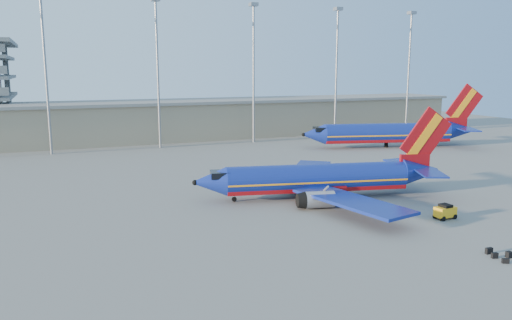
# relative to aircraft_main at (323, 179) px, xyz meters

# --- Properties ---
(ground) EXTENTS (220.00, 220.00, 0.00)m
(ground) POSITION_rel_aircraft_main_xyz_m (-4.96, 0.48, -2.31)
(ground) COLOR slate
(ground) RESTS_ON ground
(terminal_building) EXTENTS (122.00, 16.00, 8.50)m
(terminal_building) POSITION_rel_aircraft_main_xyz_m (5.04, 58.48, 2.01)
(terminal_building) COLOR gray
(terminal_building) RESTS_ON ground
(light_mast_row) EXTENTS (101.60, 1.60, 28.65)m
(light_mast_row) POSITION_rel_aircraft_main_xyz_m (0.04, 46.48, 15.24)
(light_mast_row) COLOR gray
(light_mast_row) RESTS_ON ground
(aircraft_main) EXTENTS (31.54, 30.01, 10.81)m
(aircraft_main) POSITION_rel_aircraft_main_xyz_m (0.00, 0.00, 0.00)
(aircraft_main) COLOR navy
(aircraft_main) RESTS_ON ground
(aircraft_second) EXTENTS (36.24, 17.27, 12.52)m
(aircraft_second) POSITION_rel_aircraft_main_xyz_m (32.59, 29.40, 0.56)
(aircraft_second) COLOR navy
(aircraft_second) RESTS_ON ground
(baggage_tug) EXTENTS (2.25, 1.46, 1.55)m
(baggage_tug) POSITION_rel_aircraft_main_xyz_m (7.32, -12.54, -1.50)
(baggage_tug) COLOR #FDB116
(baggage_tug) RESTS_ON ground
(luggage_pile) EXTENTS (1.80, 2.47, 0.53)m
(luggage_pile) POSITION_rel_aircraft_main_xyz_m (3.56, -22.73, -2.07)
(luggage_pile) COLOR black
(luggage_pile) RESTS_ON ground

